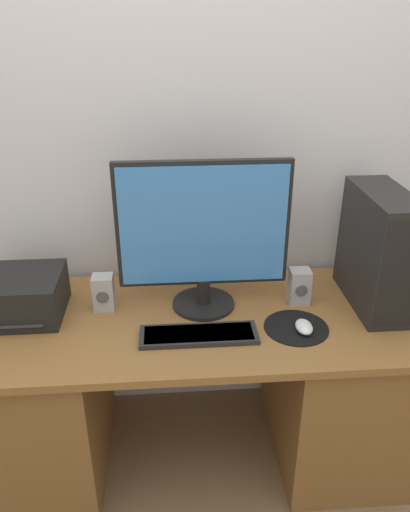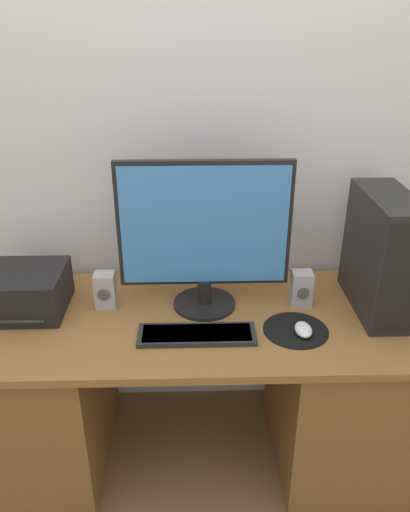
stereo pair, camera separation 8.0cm
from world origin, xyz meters
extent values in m
cube|color=silver|center=(0.00, 0.77, 1.35)|extent=(6.40, 0.05, 2.70)
cube|color=brown|center=(0.00, 0.36, 0.69)|extent=(1.71, 0.72, 0.03)
cube|color=brown|center=(-0.61, 0.36, 0.34)|extent=(0.48, 0.66, 0.68)
cube|color=brown|center=(0.61, 0.36, 0.34)|extent=(0.48, 0.66, 0.68)
cylinder|color=black|center=(0.06, 0.44, 0.72)|extent=(0.24, 0.24, 0.02)
cylinder|color=black|center=(0.06, 0.44, 0.77)|extent=(0.05, 0.05, 0.10)
cube|color=black|center=(0.06, 0.45, 1.05)|extent=(0.64, 0.03, 0.48)
cube|color=#387AC6|center=(0.06, 0.43, 1.05)|extent=(0.61, 0.01, 0.45)
cube|color=black|center=(0.02, 0.23, 0.72)|extent=(0.42, 0.13, 0.02)
cube|color=#424242|center=(0.02, 0.23, 0.72)|extent=(0.39, 0.11, 0.01)
cylinder|color=black|center=(0.39, 0.25, 0.71)|extent=(0.24, 0.24, 0.00)
ellipsoid|color=silver|center=(0.41, 0.23, 0.73)|extent=(0.06, 0.10, 0.03)
cube|color=black|center=(0.72, 0.42, 0.94)|extent=(0.17, 0.42, 0.46)
cube|color=black|center=(0.72, 0.21, 0.94)|extent=(0.15, 0.01, 0.41)
cube|color=black|center=(-0.64, 0.43, 0.79)|extent=(0.33, 0.28, 0.16)
cube|color=#333333|center=(-0.64, 0.35, 0.74)|extent=(0.23, 0.13, 0.01)
cube|color=#99999E|center=(-0.33, 0.45, 0.78)|extent=(0.08, 0.07, 0.14)
cylinder|color=#47474C|center=(-0.33, 0.41, 0.78)|extent=(0.05, 0.00, 0.05)
cube|color=#99999E|center=(0.44, 0.44, 0.78)|extent=(0.08, 0.07, 0.14)
cylinder|color=#47474C|center=(0.44, 0.40, 0.78)|extent=(0.05, 0.00, 0.05)
camera|label=1|loc=(-0.07, -1.25, 1.75)|focal=35.00mm
camera|label=2|loc=(0.01, -1.25, 1.75)|focal=35.00mm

